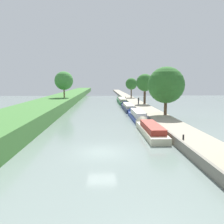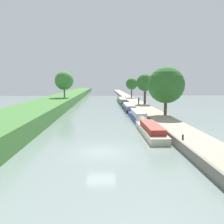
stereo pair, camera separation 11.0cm
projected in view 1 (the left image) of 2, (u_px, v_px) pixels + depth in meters
The scene contains 14 objects.
ground_plane at pixel (102, 152), 20.06m from camera, with size 160.00×160.00×0.00m, color slate.
right_towpath at pixel (203, 146), 20.37m from camera, with size 3.45×260.00×0.82m.
stone_quay at pixel (182, 146), 20.29m from camera, with size 0.25×260.00×0.87m.
narrowboat_cream at pixel (150, 129), 27.19m from camera, with size 1.95×10.70×1.89m.
narrowboat_blue at pixel (137, 115), 38.01m from camera, with size 1.88×11.28×2.08m.
narrowboat_navy at pixel (128, 107), 50.81m from camera, with size 1.97×13.51×1.87m.
narrowboat_green at pixel (122, 101), 66.75m from camera, with size 2.05×16.25×2.04m.
tree_rightbank_midnear at pixel (166, 85), 35.91m from camera, with size 5.66×5.66×7.51m.
tree_rightbank_midfar at pixel (145, 83), 54.48m from camera, with size 4.07×4.07×7.02m.
tree_rightbank_far at pixel (131, 84), 76.02m from camera, with size 3.79×3.79×6.37m.
tree_leftbank_downstream at pixel (64, 81), 57.14m from camera, with size 4.55×4.55×6.45m.
person_walking at pixel (139, 101), 53.25m from camera, with size 0.34×0.34×1.66m.
mooring_bollard_near at pixel (183, 137), 21.09m from camera, with size 0.16×0.16×0.45m.
mooring_bollard_far at pixel (125, 97), 74.15m from camera, with size 0.16×0.16×0.45m.
Camera 1 is at (0.09, -19.46, 6.04)m, focal length 37.28 mm.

